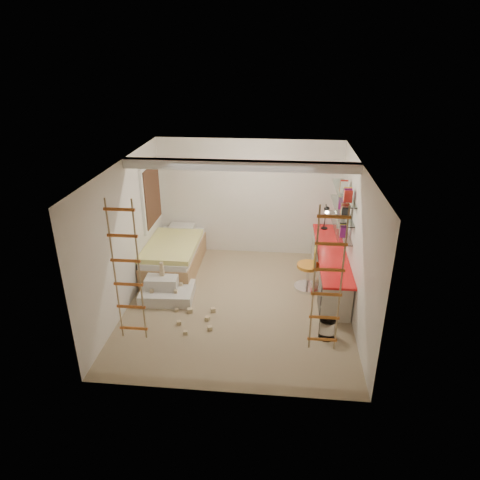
# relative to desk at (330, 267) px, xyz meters

# --- Properties ---
(floor) EXTENTS (4.50, 4.50, 0.00)m
(floor) POSITION_rel_desk_xyz_m (-1.72, -0.86, -0.40)
(floor) COLOR tan
(floor) RESTS_ON ground
(ceiling_beam) EXTENTS (4.00, 0.18, 0.16)m
(ceiling_beam) POSITION_rel_desk_xyz_m (-1.72, -0.56, 2.12)
(ceiling_beam) COLOR white
(ceiling_beam) RESTS_ON ceiling
(window_frame) EXTENTS (0.06, 1.15, 1.35)m
(window_frame) POSITION_rel_desk_xyz_m (-3.69, 0.64, 1.15)
(window_frame) COLOR white
(window_frame) RESTS_ON wall_left
(window_blind) EXTENTS (0.02, 1.00, 1.20)m
(window_blind) POSITION_rel_desk_xyz_m (-3.65, 0.64, 1.15)
(window_blind) COLOR #4C2D1E
(window_blind) RESTS_ON window_frame
(rope_ladder_left) EXTENTS (0.41, 0.04, 2.13)m
(rope_ladder_left) POSITION_rel_desk_xyz_m (-3.07, -2.61, 1.11)
(rope_ladder_left) COLOR #D26423
(rope_ladder_left) RESTS_ON ceiling
(rope_ladder_right) EXTENTS (0.41, 0.04, 2.13)m
(rope_ladder_right) POSITION_rel_desk_xyz_m (-0.37, -2.61, 1.11)
(rope_ladder_right) COLOR #C06E20
(rope_ladder_right) RESTS_ON ceiling
(waste_bin) EXTENTS (0.26, 0.26, 0.33)m
(waste_bin) POSITION_rel_desk_xyz_m (-0.19, -1.74, -0.24)
(waste_bin) COLOR white
(waste_bin) RESTS_ON floor
(desk) EXTENTS (0.56, 2.80, 0.75)m
(desk) POSITION_rel_desk_xyz_m (0.00, 0.00, 0.00)
(desk) COLOR red
(desk) RESTS_ON floor
(shelves) EXTENTS (0.25, 1.80, 0.71)m
(shelves) POSITION_rel_desk_xyz_m (0.15, 0.27, 1.10)
(shelves) COLOR white
(shelves) RESTS_ON wall_right
(bed) EXTENTS (1.02, 2.00, 0.69)m
(bed) POSITION_rel_desk_xyz_m (-3.20, 0.36, -0.07)
(bed) COLOR #AD7F51
(bed) RESTS_ON floor
(task_lamp) EXTENTS (0.14, 0.36, 0.57)m
(task_lamp) POSITION_rel_desk_xyz_m (-0.05, 0.96, 0.73)
(task_lamp) COLOR black
(task_lamp) RESTS_ON desk
(swivel_chair) EXTENTS (0.54, 0.54, 0.85)m
(swivel_chair) POSITION_rel_desk_xyz_m (-0.41, -0.18, -0.09)
(swivel_chair) COLOR orange
(swivel_chair) RESTS_ON floor
(play_platform) EXTENTS (1.01, 0.81, 0.43)m
(play_platform) POSITION_rel_desk_xyz_m (-3.09, -0.78, -0.24)
(play_platform) COLOR silver
(play_platform) RESTS_ON floor
(toy_blocks) EXTENTS (1.26, 1.26, 0.70)m
(toy_blocks) POSITION_rel_desk_xyz_m (-2.73, -1.16, -0.19)
(toy_blocks) COLOR #CCB284
(toy_blocks) RESTS_ON floor
(books) EXTENTS (0.14, 0.70, 0.92)m
(books) POSITION_rel_desk_xyz_m (0.15, 0.27, 1.26)
(books) COLOR #8C1E7F
(books) RESTS_ON shelves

